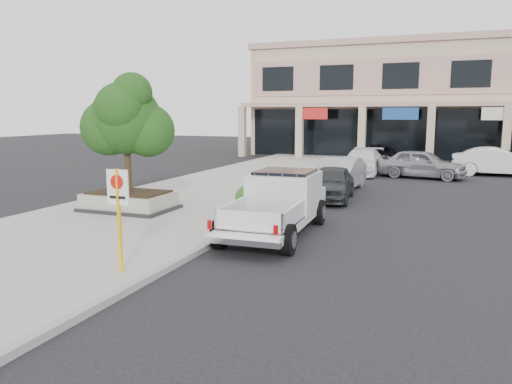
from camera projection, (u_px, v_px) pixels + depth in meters
ground at (262, 254)px, 13.06m from camera, size 120.00×120.00×0.00m
sidewalk at (189, 201)px, 20.54m from camera, size 8.00×52.00×0.15m
curb at (279, 207)px, 19.12m from camera, size 0.20×52.00×0.15m
strip_mall at (501, 99)px, 40.63m from camera, size 40.55×12.43×9.50m
planter at (129, 201)px, 18.18m from camera, size 3.20×2.20×0.68m
planter_tree at (132, 120)px, 17.81m from camera, size 2.90×2.55×4.00m
no_parking_sign at (119, 206)px, 10.91m from camera, size 0.55×0.09×2.30m
hedge at (250, 197)px, 18.07m from camera, size 1.10×0.99×0.93m
pickup_truck at (275, 205)px, 14.93m from camera, size 2.43×6.00×1.86m
curb_car_a at (331, 183)px, 21.03m from camera, size 2.09×4.39×1.45m
curb_car_b at (339, 174)px, 23.55m from camera, size 1.87×4.78×1.55m
curb_car_c at (362, 162)px, 29.87m from camera, size 2.12×5.21×1.51m
curb_car_d at (378, 154)px, 36.26m from camera, size 2.63×5.03×1.35m
lot_car_a at (422, 164)px, 28.05m from camera, size 5.04×2.69×1.63m
lot_car_b at (497, 162)px, 29.13m from camera, size 5.03×1.80×1.65m
lot_car_e at (487, 157)px, 34.10m from camera, size 4.28×2.45×1.37m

